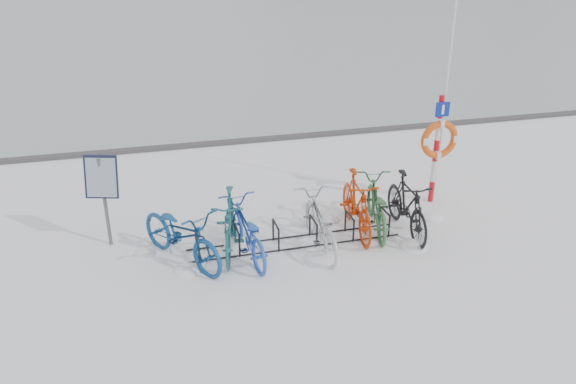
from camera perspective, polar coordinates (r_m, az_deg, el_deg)
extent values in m
plane|color=white|center=(10.54, 0.68, -5.21)|extent=(900.00, 900.00, 0.00)
cube|color=#3F3F42|center=(15.81, -5.07, 5.14)|extent=(400.00, 0.25, 0.10)
cylinder|color=black|center=(9.97, -9.04, -5.95)|extent=(0.04, 0.04, 0.44)
cylinder|color=black|center=(10.35, -9.32, -4.76)|extent=(0.04, 0.04, 0.44)
cylinder|color=black|center=(10.06, -9.26, -4.25)|extent=(0.04, 0.44, 0.04)
cylinder|color=black|center=(10.04, -4.95, -5.47)|extent=(0.04, 0.04, 0.44)
cylinder|color=black|center=(10.43, -5.38, -4.31)|extent=(0.04, 0.04, 0.44)
cylinder|color=black|center=(10.13, -5.21, -3.79)|extent=(0.04, 0.44, 0.04)
cylinder|color=black|center=(10.17, -0.94, -4.97)|extent=(0.04, 0.04, 0.44)
cylinder|color=black|center=(10.55, -1.52, -3.85)|extent=(0.04, 0.04, 0.44)
cylinder|color=black|center=(10.25, -1.25, -3.32)|extent=(0.04, 0.44, 0.04)
cylinder|color=black|center=(10.34, 2.94, -4.47)|extent=(0.04, 0.04, 0.44)
cylinder|color=black|center=(10.71, 2.23, -3.38)|extent=(0.04, 0.04, 0.44)
cylinder|color=black|center=(10.43, 2.60, -2.85)|extent=(0.04, 0.44, 0.04)
cylinder|color=black|center=(10.57, 6.68, -3.97)|extent=(0.04, 0.04, 0.44)
cylinder|color=black|center=(10.93, 5.85, -2.92)|extent=(0.04, 0.04, 0.44)
cylinder|color=black|center=(10.65, 6.31, -2.38)|extent=(0.04, 0.44, 0.04)
cylinder|color=black|center=(10.83, 10.24, -3.47)|extent=(0.04, 0.04, 0.44)
cylinder|color=black|center=(11.18, 9.31, -2.47)|extent=(0.04, 0.04, 0.44)
cylinder|color=black|center=(10.91, 9.85, -1.93)|extent=(0.04, 0.44, 0.04)
cylinder|color=black|center=(10.35, 1.01, -5.69)|extent=(4.00, 0.03, 0.03)
cylinder|color=black|center=(10.72, 0.37, -4.56)|extent=(4.00, 0.03, 0.03)
cylinder|color=#595B5E|center=(10.65, -18.09, -1.05)|extent=(0.07, 0.07, 1.70)
cube|color=black|center=(10.42, -18.45, 1.48)|extent=(0.62, 0.38, 0.77)
cube|color=#8C99AD|center=(10.38, -18.46, 1.40)|extent=(0.55, 0.30, 0.69)
cylinder|color=#B20E15|center=(12.49, 14.34, 0.08)|extent=(0.11, 0.11, 0.47)
cylinder|color=silver|center=(12.32, 14.56, 2.06)|extent=(0.11, 0.11, 0.47)
cylinder|color=#B20E15|center=(12.15, 14.78, 4.11)|extent=(0.11, 0.11, 0.47)
cylinder|color=silver|center=(12.01, 15.02, 6.20)|extent=(0.11, 0.11, 0.47)
cylinder|color=#B20E15|center=(11.88, 15.26, 8.35)|extent=(0.11, 0.11, 0.47)
torus|color=#DA5014|center=(12.00, 15.12, 5.16)|extent=(0.82, 0.14, 0.82)
cube|color=navy|center=(11.82, 15.43, 8.09)|extent=(0.30, 0.03, 0.30)
cylinder|color=silver|center=(11.97, 15.60, 8.53)|extent=(0.04, 0.04, 4.25)
imported|color=navy|center=(9.91, -10.78, -4.03)|extent=(1.76, 2.22, 1.12)
imported|color=#1C585C|center=(10.10, -5.96, -3.05)|extent=(0.95, 1.99, 1.15)
imported|color=blue|center=(9.97, -4.28, -3.78)|extent=(0.92, 2.02, 1.02)
imported|color=#B3B8BC|center=(10.21, 3.27, -3.01)|extent=(0.73, 1.98, 1.03)
imported|color=#BB2E06|center=(10.80, 6.99, -1.09)|extent=(0.76, 2.03, 1.19)
imported|color=#31663B|center=(11.01, 8.94, -1.17)|extent=(1.13, 2.07, 1.03)
imported|color=black|center=(10.95, 12.00, -1.15)|extent=(0.68, 1.99, 1.17)
ellipsoid|color=white|center=(10.55, -14.27, -6.03)|extent=(0.42, 0.42, 0.15)
ellipsoid|color=white|center=(9.87, -10.20, -7.88)|extent=(0.48, 0.48, 0.17)
ellipsoid|color=white|center=(10.57, -5.45, -5.25)|extent=(0.46, 0.46, 0.16)
ellipsoid|color=white|center=(11.85, 14.41, -2.55)|extent=(0.47, 0.47, 0.16)
ellipsoid|color=white|center=(10.69, 12.64, -5.43)|extent=(0.53, 0.53, 0.18)
ellipsoid|color=white|center=(11.44, 4.05, -2.77)|extent=(0.50, 0.50, 0.18)
ellipsoid|color=white|center=(10.02, 3.47, -6.96)|extent=(0.65, 0.65, 0.23)
ellipsoid|color=white|center=(11.29, 1.28, -3.12)|extent=(0.40, 0.40, 0.14)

